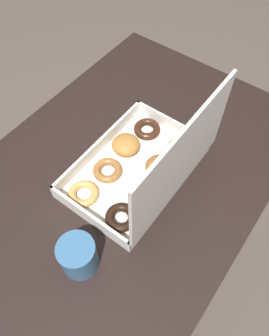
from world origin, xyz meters
TOP-DOWN VIEW (x-y plane):
  - ground_plane at (0.00, 0.00)m, footprint 8.00×8.00m
  - dining_table at (0.00, 0.00)m, footprint 1.20×0.74m
  - donut_box at (-0.07, 0.06)m, footprint 0.39×0.27m
  - coffee_mug at (0.21, 0.08)m, footprint 0.09×0.09m

SIDE VIEW (x-z plane):
  - ground_plane at x=0.00m, z-range 0.00..0.00m
  - dining_table at x=0.00m, z-range 0.27..1.04m
  - coffee_mug at x=0.21m, z-range 0.77..0.87m
  - donut_box at x=-0.07m, z-range 0.68..0.98m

